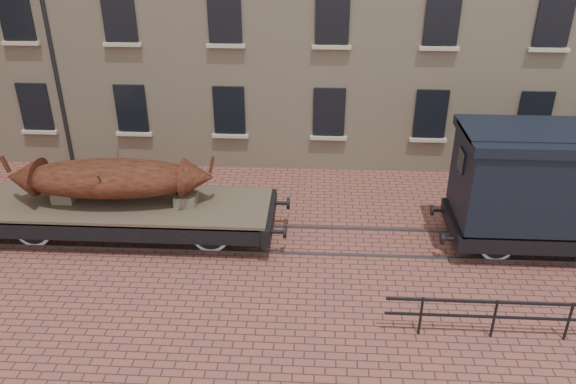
{
  "coord_description": "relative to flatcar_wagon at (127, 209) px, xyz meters",
  "views": [
    {
      "loc": [
        0.62,
        -13.74,
        8.59
      ],
      "look_at": [
        -0.18,
        0.5,
        1.3
      ],
      "focal_mm": 35.0,
      "sensor_mm": 36.0,
      "label": 1
    }
  ],
  "objects": [
    {
      "name": "flatcar_wagon",
      "position": [
        0.0,
        0.0,
        0.0
      ],
      "size": [
        9.24,
        2.5,
        1.39
      ],
      "color": "brown",
      "rests_on": "ground"
    },
    {
      "name": "ground",
      "position": [
        4.77,
        0.0,
        -0.87
      ],
      "size": [
        90.0,
        90.0,
        0.0
      ],
      "primitive_type": "plane",
      "color": "brown"
    },
    {
      "name": "goods_van",
      "position": [
        12.13,
        0.0,
        1.33
      ],
      "size": [
        6.78,
        2.47,
        3.51
      ],
      "color": "black",
      "rests_on": "ground"
    },
    {
      "name": "iron_boat",
      "position": [
        -0.33,
        0.0,
        0.98
      ],
      "size": [
        5.87,
        1.86,
        1.43
      ],
      "color": "maroon",
      "rests_on": "flatcar_wagon"
    },
    {
      "name": "rail_track",
      "position": [
        4.77,
        0.0,
        -0.84
      ],
      "size": [
        30.0,
        1.52,
        0.06
      ],
      "color": "#59595E",
      "rests_on": "ground"
    }
  ]
}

